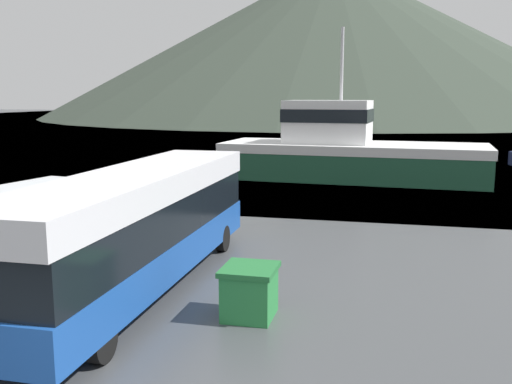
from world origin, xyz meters
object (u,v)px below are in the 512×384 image
tour_bus (138,224)px  delivery_van (47,222)px  storage_bin (250,291)px  fishing_boat (348,150)px

tour_bus → delivery_van: tour_bus is taller
tour_bus → storage_bin: (3.47, -1.28, -1.22)m
tour_bus → delivery_van: bearing=157.2°
tour_bus → delivery_van: (-3.92, 1.61, -0.49)m
delivery_van → storage_bin: delivery_van is taller
delivery_van → fishing_boat: (7.80, 21.45, 0.50)m
delivery_van → storage_bin: size_ratio=4.04×
storage_bin → fishing_boat: bearing=89.0°
tour_bus → delivery_van: size_ratio=2.22×
delivery_van → storage_bin: 7.97m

